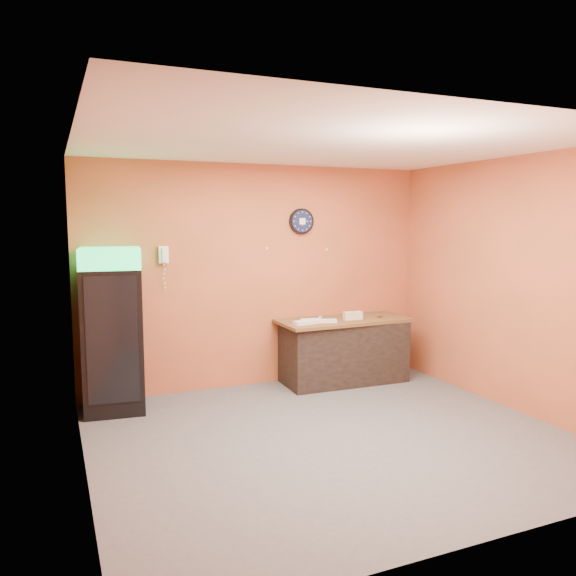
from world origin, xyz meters
TOP-DOWN VIEW (x-y plane):
  - floor at (0.00, 0.00)m, footprint 4.50×4.50m
  - back_wall at (0.00, 2.00)m, footprint 4.50×0.02m
  - left_wall at (-2.25, 0.00)m, footprint 0.02×4.00m
  - right_wall at (2.25, 0.00)m, footprint 0.02×4.00m
  - ceiling at (0.00, 0.00)m, footprint 4.50×4.00m
  - beverage_cooler at (-1.85, 1.61)m, footprint 0.70×0.71m
  - prep_counter at (1.03, 1.65)m, footprint 1.61×0.75m
  - wall_clock at (0.57, 1.97)m, footprint 0.33×0.06m
  - wall_phone at (-1.22, 1.95)m, footprint 0.11×0.10m
  - butcher_paper at (1.03, 1.65)m, footprint 1.73×0.79m
  - sub_roll_stack at (1.11, 1.55)m, footprint 0.25×0.10m
  - wrapped_sandwich_left at (0.42, 1.50)m, footprint 0.32×0.16m
  - wrapped_sandwich_mid at (0.70, 1.50)m, footprint 0.29×0.19m
  - wrapped_sandwich_right at (0.54, 1.62)m, footprint 0.27×0.14m
  - kitchen_tool at (0.69, 1.63)m, footprint 0.06×0.06m

SIDE VIEW (x-z plane):
  - floor at x=0.00m, z-range 0.00..0.00m
  - prep_counter at x=1.03m, z-range 0.00..0.79m
  - butcher_paper at x=1.03m, z-range 0.79..0.83m
  - wrapped_sandwich_right at x=0.54m, z-range 0.83..0.87m
  - wrapped_sandwich_mid at x=0.70m, z-range 0.83..0.87m
  - wrapped_sandwich_left at x=0.42m, z-range 0.83..0.88m
  - kitchen_tool at x=0.69m, z-range 0.83..0.90m
  - beverage_cooler at x=-1.85m, z-range -0.02..1.79m
  - sub_roll_stack at x=1.11m, z-range 0.83..0.94m
  - back_wall at x=0.00m, z-range 0.00..2.80m
  - left_wall at x=-2.25m, z-range 0.00..2.80m
  - right_wall at x=2.25m, z-range 0.00..2.80m
  - wall_phone at x=-1.22m, z-range 1.60..1.80m
  - wall_clock at x=0.57m, z-range 1.93..2.26m
  - ceiling at x=0.00m, z-range 2.79..2.81m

